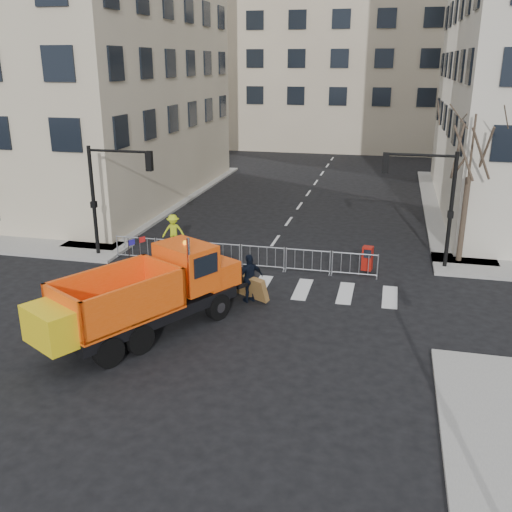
% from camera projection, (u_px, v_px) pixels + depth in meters
% --- Properties ---
extents(ground, '(120.00, 120.00, 0.00)m').
position_uv_depth(ground, '(205.00, 342.00, 19.49)').
color(ground, black).
rests_on(ground, ground).
extents(sidewalk_back, '(64.00, 5.00, 0.15)m').
position_uv_depth(sidewalk_back, '(261.00, 260.00, 27.29)').
color(sidewalk_back, gray).
rests_on(sidewalk_back, ground).
extents(building_left, '(24.00, 22.00, 26.00)m').
position_uv_depth(building_left, '(9.00, 0.00, 38.10)').
color(building_left, tan).
rests_on(building_left, ground).
extents(building_far, '(30.00, 18.00, 24.00)m').
position_uv_depth(building_far, '(349.00, 34.00, 63.48)').
color(building_far, '#BBA98F').
rests_on(building_far, ground).
extents(traffic_light_left, '(0.18, 0.18, 5.40)m').
position_uv_depth(traffic_light_left, '(94.00, 202.00, 27.28)').
color(traffic_light_left, black).
rests_on(traffic_light_left, ground).
extents(traffic_light_right, '(0.18, 0.18, 5.40)m').
position_uv_depth(traffic_light_right, '(451.00, 212.00, 25.50)').
color(traffic_light_right, black).
rests_on(traffic_light_right, ground).
extents(crowd_barriers, '(12.60, 0.60, 1.10)m').
position_uv_depth(crowd_barriers, '(241.00, 256.00, 26.48)').
color(crowd_barriers, '#9EA0A5').
rests_on(crowd_barriers, ground).
extents(street_tree, '(3.00, 3.00, 7.50)m').
position_uv_depth(street_tree, '(468.00, 185.00, 25.92)').
color(street_tree, '#382B21').
rests_on(street_tree, ground).
extents(plow_truck, '(6.38, 8.93, 3.45)m').
position_uv_depth(plow_truck, '(144.00, 294.00, 19.56)').
color(plow_truck, black).
rests_on(plow_truck, ground).
extents(cop_a, '(0.70, 0.61, 1.63)m').
position_uv_depth(cop_a, '(226.00, 278.00, 22.97)').
color(cop_a, black).
rests_on(cop_a, ground).
extents(cop_b, '(1.19, 1.13, 1.94)m').
position_uv_depth(cop_b, '(203.00, 276.00, 22.73)').
color(cop_b, black).
rests_on(cop_b, ground).
extents(cop_c, '(1.17, 1.15, 1.98)m').
position_uv_depth(cop_c, '(250.00, 278.00, 22.49)').
color(cop_c, black).
rests_on(cop_c, ground).
extents(worker, '(1.24, 0.90, 1.72)m').
position_uv_depth(worker, '(173.00, 231.00, 28.64)').
color(worker, '#C1D419').
rests_on(worker, sidewalk_back).
extents(newspaper_box, '(0.51, 0.47, 1.10)m').
position_uv_depth(newspaper_box, '(367.00, 258.00, 25.66)').
color(newspaper_box, '#A0140C').
rests_on(newspaper_box, sidewalk_back).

